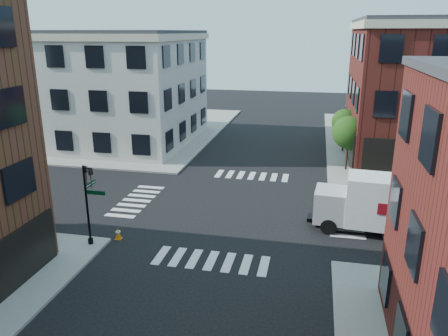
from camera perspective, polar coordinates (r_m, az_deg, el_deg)
ground at (r=28.96m, az=1.59°, el=-5.33°), size 120.00×120.00×0.00m
sidewalk_nw at (r=54.98m, az=-16.31°, el=5.06°), size 30.00×30.00×0.15m
building_nw at (r=48.83m, az=-17.50°, el=9.94°), size 22.00×16.00×11.00m
tree_near at (r=37.24m, az=16.05°, el=4.28°), size 2.69×2.69×4.49m
tree_far at (r=43.15m, az=15.55°, el=5.67°), size 2.43×2.43×4.07m
signal_pole at (r=24.20m, az=-17.25°, el=-3.56°), size 1.29×1.24×4.60m
box_truck at (r=26.51m, az=20.08°, el=-4.53°), size 7.64×2.83×3.40m
traffic_cone at (r=25.52m, az=-13.66°, el=-8.32°), size 0.41×0.41×0.68m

